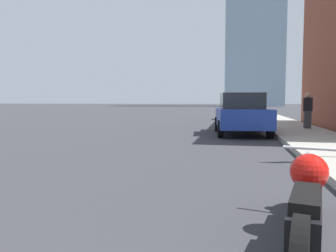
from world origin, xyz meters
The scene contains 6 objects.
sidewalk centered at (5.02, 40.00, 0.07)m, with size 2.36×240.00×0.15m.
distant_tower centered at (7.54, 100.42, 26.49)m, with size 15.86×15.86×52.99m.
motorcycle centered at (3.03, 4.24, 0.39)m, with size 0.89×2.61×0.80m.
parked_car_blue centered at (2.62, 14.53, 0.83)m, with size 2.28×4.35×1.66m.
parked_car_silver centered at (2.56, 25.75, 0.85)m, with size 1.93×4.30×1.70m.
pedestrian centered at (5.49, 16.30, 0.94)m, with size 0.36×0.22×1.56m.
Camera 1 is at (2.36, 1.09, 1.31)m, focal length 35.00 mm.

